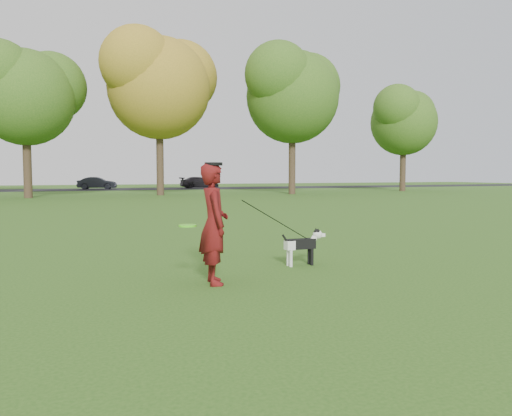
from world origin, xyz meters
name	(u,v)px	position (x,y,z in m)	size (l,w,h in m)	color
ground	(222,274)	(0.00, 0.00, 0.00)	(120.00, 120.00, 0.00)	#285116
road	(88,190)	(0.00, 40.00, 0.01)	(120.00, 7.00, 0.02)	black
man	(214,224)	(-0.28, -0.55, 0.80)	(0.58, 0.38, 1.60)	#56100C
dog	(304,243)	(1.42, 0.21, 0.36)	(0.77, 0.16, 0.59)	black
car_mid	(97,183)	(0.83, 40.00, 0.57)	(1.17, 3.35, 1.10)	black
car_right	(200,183)	(10.27, 40.00, 0.57)	(1.53, 3.76, 1.09)	black
man_held_items	(279,222)	(0.80, -0.20, 0.75)	(2.29, 0.89, 1.21)	#52EB1D
tree_row	(71,76)	(-1.43, 26.07, 7.41)	(51.74, 8.86, 12.01)	#38281C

